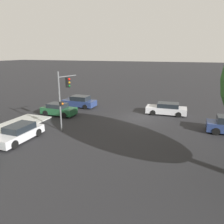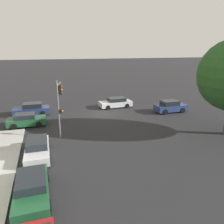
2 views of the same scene
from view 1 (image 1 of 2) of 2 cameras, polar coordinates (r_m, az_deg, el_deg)
ground_plane at (r=24.08m, az=7.52°, el=-1.45°), size 300.00×300.00×0.00m
traffic_signal at (r=19.89m, az=-12.43°, el=5.05°), size 0.62×2.36×5.33m
crossing_car_0 at (r=25.72m, az=14.08°, el=0.79°), size 4.57×2.06×1.35m
crossing_car_1 at (r=28.73m, az=-8.48°, el=2.68°), size 4.29×2.02×1.46m
crossing_car_2 at (r=25.37m, az=-13.80°, el=0.63°), size 3.91×1.88×1.35m
parked_car_0 at (r=19.12m, az=-23.15°, el=-5.09°), size 1.85×4.33×1.32m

